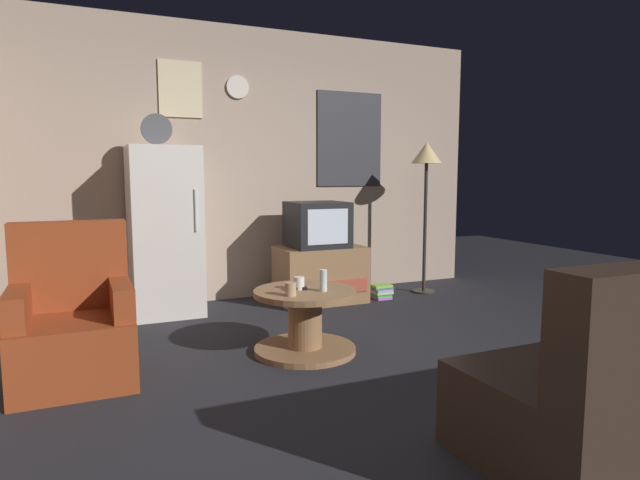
% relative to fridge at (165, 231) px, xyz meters
% --- Properties ---
extents(ground_plane, '(12.00, 12.00, 0.00)m').
position_rel_fridge_xyz_m(ground_plane, '(0.87, -2.06, -0.75)').
color(ground_plane, '#232328').
extents(wall_with_art, '(5.20, 0.12, 2.69)m').
position_rel_fridge_xyz_m(wall_with_art, '(0.87, 0.39, 0.60)').
color(wall_with_art, tan).
rests_on(wall_with_art, ground_plane).
extents(fridge, '(0.60, 0.62, 1.77)m').
position_rel_fridge_xyz_m(fridge, '(0.00, 0.00, 0.00)').
color(fridge, silver).
rests_on(fridge, ground_plane).
extents(tv_stand, '(0.84, 0.53, 0.55)m').
position_rel_fridge_xyz_m(tv_stand, '(1.46, -0.14, -0.48)').
color(tv_stand, '#8E6642').
rests_on(tv_stand, ground_plane).
extents(crt_tv, '(0.54, 0.51, 0.44)m').
position_rel_fridge_xyz_m(crt_tv, '(1.42, -0.15, 0.02)').
color(crt_tv, black).
rests_on(crt_tv, tv_stand).
extents(standing_lamp, '(0.32, 0.32, 1.59)m').
position_rel_fridge_xyz_m(standing_lamp, '(2.65, -0.19, 0.60)').
color(standing_lamp, '#332D28').
rests_on(standing_lamp, ground_plane).
extents(coffee_table, '(0.72, 0.72, 0.45)m').
position_rel_fridge_xyz_m(coffee_table, '(0.73, -1.51, -0.53)').
color(coffee_table, '#8E6642').
rests_on(coffee_table, ground_plane).
extents(wine_glass, '(0.05, 0.05, 0.15)m').
position_rel_fridge_xyz_m(wine_glass, '(0.83, -1.61, -0.23)').
color(wine_glass, silver).
rests_on(wine_glass, coffee_table).
extents(mug_ceramic_white, '(0.08, 0.08, 0.09)m').
position_rel_fridge_xyz_m(mug_ceramic_white, '(0.70, -1.49, -0.26)').
color(mug_ceramic_white, silver).
rests_on(mug_ceramic_white, coffee_table).
extents(mug_ceramic_tan, '(0.08, 0.08, 0.09)m').
position_rel_fridge_xyz_m(mug_ceramic_tan, '(0.57, -1.65, -0.26)').
color(mug_ceramic_tan, tan).
rests_on(mug_ceramic_tan, coffee_table).
extents(remote_control, '(0.16, 0.08, 0.02)m').
position_rel_fridge_xyz_m(remote_control, '(0.67, -1.50, -0.29)').
color(remote_control, black).
rests_on(remote_control, coffee_table).
extents(armchair, '(0.68, 0.68, 0.96)m').
position_rel_fridge_xyz_m(armchair, '(-0.76, -1.41, -0.42)').
color(armchair, maroon).
rests_on(armchair, ground_plane).
extents(book_stack, '(0.21, 0.18, 0.15)m').
position_rel_fridge_xyz_m(book_stack, '(2.08, -0.28, -0.68)').
color(book_stack, '#B56AC5').
rests_on(book_stack, ground_plane).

